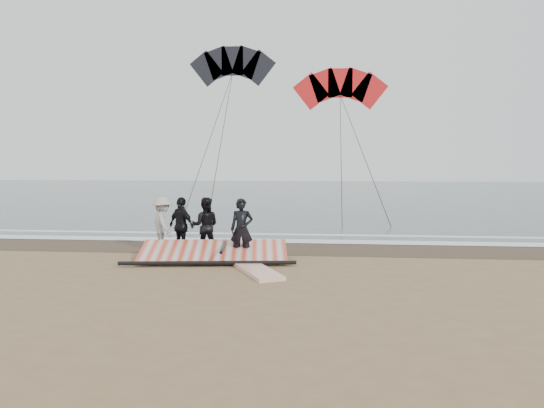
{
  "coord_description": "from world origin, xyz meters",
  "views": [
    {
      "loc": [
        1.94,
        -12.93,
        2.94
      ],
      "look_at": [
        0.36,
        3.0,
        1.6
      ],
      "focal_mm": 35.0,
      "sensor_mm": 36.0,
      "label": 1
    }
  ],
  "objects_px": {
    "man_main": "(242,229)",
    "board_white": "(256,270)",
    "board_cream": "(229,255)",
    "sail_rig": "(212,254)"
  },
  "relations": [
    {
      "from": "man_main",
      "to": "board_white",
      "type": "distance_m",
      "value": 1.95
    },
    {
      "from": "board_cream",
      "to": "sail_rig",
      "type": "relative_size",
      "value": 0.51
    },
    {
      "from": "board_white",
      "to": "board_cream",
      "type": "height_order",
      "value": "board_cream"
    },
    {
      "from": "man_main",
      "to": "board_cream",
      "type": "height_order",
      "value": "man_main"
    },
    {
      "from": "board_cream",
      "to": "sail_rig",
      "type": "distance_m",
      "value": 0.72
    },
    {
      "from": "board_white",
      "to": "board_cream",
      "type": "xyz_separation_m",
      "value": [
        -1.11,
        2.05,
        0.0
      ]
    },
    {
      "from": "man_main",
      "to": "board_white",
      "type": "relative_size",
      "value": 0.73
    },
    {
      "from": "board_white",
      "to": "man_main",
      "type": "bearing_deg",
      "value": 85.21
    },
    {
      "from": "board_white",
      "to": "sail_rig",
      "type": "height_order",
      "value": "sail_rig"
    },
    {
      "from": "board_white",
      "to": "sail_rig",
      "type": "bearing_deg",
      "value": 109.31
    }
  ]
}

